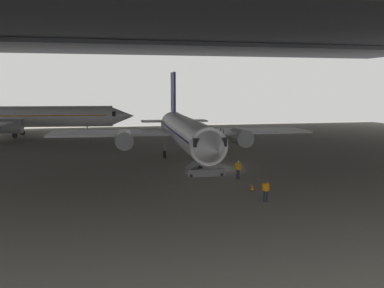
{
  "coord_description": "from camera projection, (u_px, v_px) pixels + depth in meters",
  "views": [
    {
      "loc": [
        -12.22,
        -43.33,
        8.27
      ],
      "look_at": [
        -1.9,
        1.6,
        2.4
      ],
      "focal_mm": 41.42,
      "sensor_mm": 36.0,
      "label": 1
    }
  ],
  "objects": [
    {
      "name": "ground_plane",
      "position": [
        213.0,
        168.0,
        45.65
      ],
      "size": [
        110.0,
        110.0,
        0.0
      ],
      "primitive_type": "plane",
      "color": "gray"
    },
    {
      "name": "hangar_structure",
      "position": [
        184.0,
        23.0,
        56.87
      ],
      "size": [
        121.0,
        99.0,
        17.17
      ],
      "color": "#4C4F54",
      "rests_on": "ground_plane"
    },
    {
      "name": "airplane_main",
      "position": [
        186.0,
        132.0,
        50.52
      ],
      "size": [
        31.53,
        32.65,
        10.39
      ],
      "color": "white",
      "rests_on": "ground_plane"
    },
    {
      "name": "boarding_stairs",
      "position": [
        206.0,
        168.0,
        42.02
      ],
      "size": [
        4.05,
        1.7,
        4.43
      ],
      "color": "slate",
      "rests_on": "ground_plane"
    },
    {
      "name": "crew_worker_near_nose",
      "position": [
        266.0,
        190.0,
        32.17
      ],
      "size": [
        0.52,
        0.34,
        1.62
      ],
      "color": "#232838",
      "rests_on": "ground_plane"
    },
    {
      "name": "crew_worker_by_stairs",
      "position": [
        238.0,
        168.0,
        40.27
      ],
      "size": [
        0.4,
        0.44,
        1.71
      ],
      "color": "#232838",
      "rests_on": "ground_plane"
    },
    {
      "name": "airplane_distant",
      "position": [
        30.0,
        117.0,
        75.36
      ],
      "size": [
        34.89,
        33.86,
        10.99
      ],
      "color": "white",
      "rests_on": "ground_plane"
    },
    {
      "name": "traffic_cone_orange",
      "position": [
        252.0,
        187.0,
        35.79
      ],
      "size": [
        0.36,
        0.36,
        0.6
      ],
      "color": "black",
      "rests_on": "ground_plane"
    },
    {
      "name": "baggage_tug",
      "position": [
        211.0,
        146.0,
        59.53
      ],
      "size": [
        1.35,
        2.24,
        0.9
      ],
      "color": "yellow",
      "rests_on": "ground_plane"
    }
  ]
}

